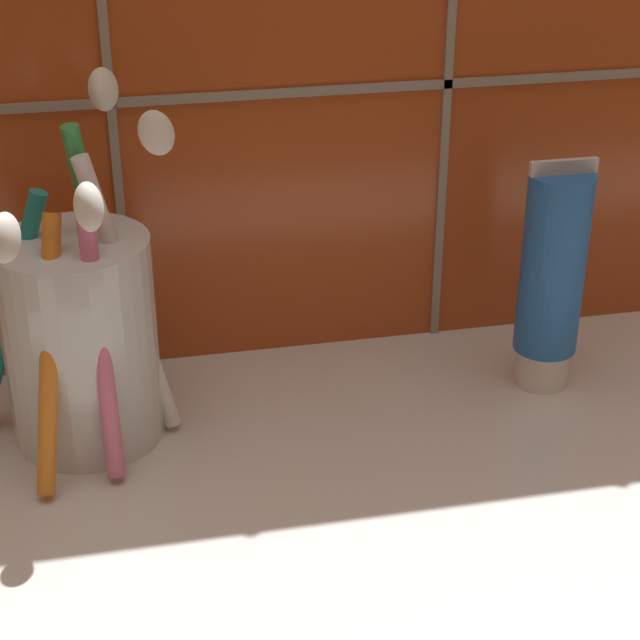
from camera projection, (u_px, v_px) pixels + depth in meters
sink_counter at (481, 483)px, 55.03cm from camera, size 74.75×29.96×2.00cm
toothbrush_cup at (80, 334)px, 54.58cm from camera, size 13.05×11.43×18.99cm
toothpaste_tube at (552, 278)px, 59.02cm from camera, size 3.74×3.57×13.49cm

